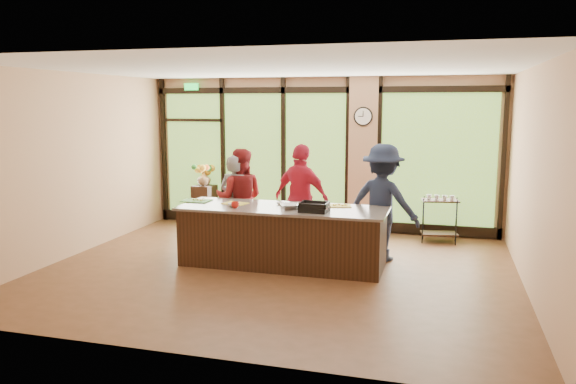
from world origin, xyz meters
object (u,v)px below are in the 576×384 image
Objects in this scene: flower_stand at (205,205)px; bar_cart at (440,214)px; island_base at (283,238)px; roasting_pan at (314,209)px; cook_right at (383,203)px; cook_left at (235,202)px.

bar_cart is at bearing 5.48° from flower_stand.
island_base is 0.79m from roasting_pan.
flower_stand is at bearing -7.42° from cook_right.
roasting_pan is at bearing -33.35° from flower_stand.
island_base is 3.43m from flower_stand.
flower_stand is at bearing 141.55° from roasting_pan.
cook_left is (-1.07, 0.79, 0.37)m from island_base.
island_base is 1.66× the size of cook_right.
bar_cart is at bearing 42.94° from island_base.
cook_left is 1.88× the size of bar_cart.
cook_right reaches higher than island_base.
bar_cart is at bearing -104.51° from cook_right.
roasting_pan reaches higher than bar_cart.
roasting_pan is at bearing -137.68° from bar_cart.
island_base reaches higher than flower_stand.
bar_cart is (2.33, 2.17, 0.08)m from island_base.
roasting_pan is 3.02m from bar_cart.
flower_stand is (-1.33, 1.66, -0.41)m from cook_left.
island_base is 3.58× the size of bar_cart.
roasting_pan is (0.55, -0.23, 0.52)m from island_base.
bar_cart is (4.73, -0.28, 0.11)m from flower_stand.
cook_left is 2.00× the size of flower_stand.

